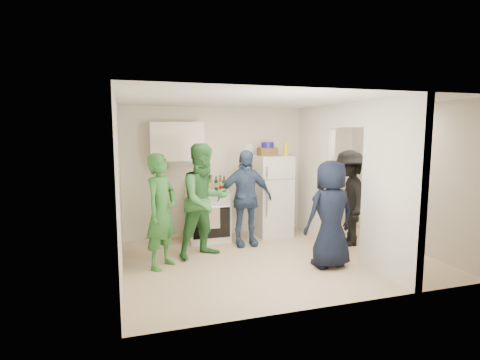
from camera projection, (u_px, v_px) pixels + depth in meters
name	position (u px, v px, depth m)	size (l,w,h in m)	color
floor	(279.00, 259.00, 6.02)	(4.80, 4.80, 0.00)	#C8B28D
wall_back	(246.00, 171.00, 7.47)	(4.80, 4.80, 0.00)	silver
wall_front	(339.00, 201.00, 4.24)	(4.80, 4.80, 0.00)	silver
wall_left	(119.00, 189.00, 5.16)	(3.40, 3.40, 0.00)	silver
wall_right	(406.00, 176.00, 6.55)	(3.40, 3.40, 0.00)	silver
ceiling	(281.00, 101.00, 5.69)	(4.80, 4.80, 0.00)	white
partition_pier_back	(315.00, 172.00, 7.24)	(0.12, 1.20, 2.50)	silver
partition_pier_front	(392.00, 189.00, 5.16)	(0.12, 1.20, 2.50)	silver
partition_header	(349.00, 115.00, 6.07)	(0.12, 1.00, 0.40)	silver
stove	(208.00, 216.00, 7.00)	(0.78, 0.65, 0.93)	white
upper_cabinet	(177.00, 142.00, 6.81)	(0.95, 0.34, 0.70)	silver
fridge	(273.00, 196.00, 7.31)	(0.65, 0.63, 1.57)	silver
wicker_basket	(267.00, 152.00, 7.22)	(0.35, 0.25, 0.15)	brown
blue_bowl	(268.00, 145.00, 7.20)	(0.24, 0.24, 0.11)	navy
yellow_cup_stack_top	(286.00, 149.00, 7.16)	(0.09, 0.09, 0.25)	yellow
wall_clock	(249.00, 148.00, 7.40)	(0.22, 0.22, 0.03)	white
spice_shelf	(247.00, 166.00, 7.41)	(0.35, 0.08, 0.03)	olive
nook_window	(399.00, 153.00, 6.68)	(0.03, 0.70, 0.80)	black
nook_window_frame	(398.00, 153.00, 6.68)	(0.04, 0.76, 0.86)	white
nook_valance	(398.00, 133.00, 6.63)	(0.04, 0.82, 0.18)	white
yellow_cup_stack_stove	(204.00, 187.00, 6.68)	(0.09, 0.09, 0.25)	#FAA915
red_cup	(222.00, 189.00, 6.81)	(0.09, 0.09, 0.12)	#B40E0C
person_green_left	(161.00, 211.00, 5.55)	(0.63, 0.41, 1.72)	#316E2C
person_green_center	(205.00, 201.00, 6.04)	(0.90, 0.70, 1.85)	#347638
person_denim	(245.00, 198.00, 6.65)	(1.00, 0.42, 1.71)	#334A71
person_navy	(330.00, 214.00, 5.58)	(0.79, 0.51, 1.62)	black
person_nook	(349.00, 198.00, 6.69)	(1.10, 0.63, 1.71)	black
bottle_a	(191.00, 183.00, 6.94)	(0.07, 0.07, 0.32)	brown
bottle_b	(198.00, 184.00, 6.81)	(0.06, 0.06, 0.32)	#204C19
bottle_c	(202.00, 182.00, 7.05)	(0.08, 0.08, 0.33)	silver
bottle_d	(210.00, 183.00, 6.89)	(0.07, 0.07, 0.32)	#655C11
bottle_e	(211.00, 182.00, 7.14)	(0.06, 0.06, 0.29)	silver
bottle_f	(216.00, 184.00, 6.99)	(0.07, 0.07, 0.27)	#163F1B
bottle_g	(220.00, 182.00, 7.12)	(0.06, 0.06, 0.28)	olive
bottle_h	(193.00, 185.00, 6.72)	(0.08, 0.08, 0.30)	#ADB3BA
bottle_i	(209.00, 183.00, 7.03)	(0.07, 0.07, 0.28)	#4A210C
bottle_j	(224.00, 184.00, 6.93)	(0.08, 0.08, 0.28)	#1F5A26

